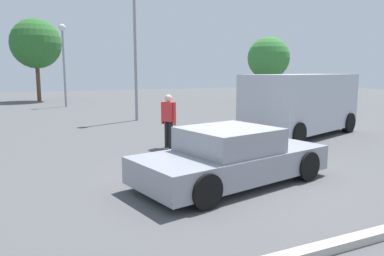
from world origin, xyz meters
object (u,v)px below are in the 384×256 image
(sedan_foreground, at_px, (231,157))
(van_white, at_px, (301,103))
(pedestrian, at_px, (169,116))
(light_post_mid, at_px, (134,15))
(light_post_far, at_px, (63,50))
(dog, at_px, (218,141))

(sedan_foreground, bearing_deg, van_white, 24.97)
(sedan_foreground, height_order, pedestrian, pedestrian)
(pedestrian, bearing_deg, light_post_mid, 54.68)
(light_post_mid, distance_m, light_post_far, 9.09)
(dog, height_order, van_white, van_white)
(dog, distance_m, light_post_far, 16.87)
(light_post_mid, height_order, light_post_far, light_post_mid)
(light_post_far, bearing_deg, pedestrian, -85.21)
(sedan_foreground, relative_size, dog, 7.60)
(sedan_foreground, xyz_separation_m, pedestrian, (0.14, 3.94, 0.43))
(pedestrian, relative_size, light_post_far, 0.31)
(light_post_far, bearing_deg, sedan_foreground, -86.58)
(sedan_foreground, xyz_separation_m, van_white, (5.42, 4.03, 0.66))
(dog, xyz_separation_m, van_white, (4.02, 0.96, 0.94))
(light_post_mid, bearing_deg, pedestrian, -98.38)
(van_white, relative_size, light_post_mid, 0.73)
(sedan_foreground, xyz_separation_m, light_post_far, (-1.16, 19.38, 3.20))
(dog, xyz_separation_m, pedestrian, (-1.26, 0.87, 0.71))
(van_white, distance_m, pedestrian, 5.29)
(sedan_foreground, relative_size, van_white, 0.83)
(dog, relative_size, pedestrian, 0.36)
(sedan_foreground, height_order, light_post_mid, light_post_mid)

